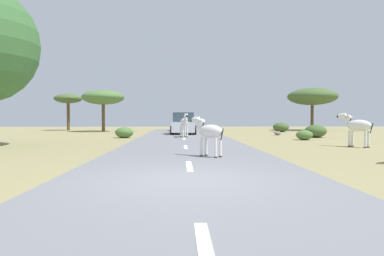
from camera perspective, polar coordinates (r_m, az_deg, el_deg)
name	(u,v)px	position (r m, az deg, el deg)	size (l,w,h in m)	color
ground_plane	(186,182)	(7.30, -1.05, -9.06)	(90.00, 90.00, 0.00)	#8E8456
road	(192,181)	(7.29, -0.03, -8.86)	(6.00, 64.00, 0.05)	slate
lane_markings	(194,189)	(6.31, 0.30, -10.28)	(0.16, 56.00, 0.01)	silver
zebra_0	(184,123)	(22.92, -1.30, 0.91)	(0.66, 1.74, 1.65)	silver
zebra_2	(209,132)	(11.46, 2.87, -0.66)	(1.17, 1.20, 1.41)	silver
zebra_3	(357,126)	(17.48, 26.03, 0.30)	(1.21, 1.54, 1.65)	silver
car_0	(183,124)	(27.62, -1.45, 0.66)	(2.09, 4.37, 1.74)	silver
car_1	(183,123)	(35.03, -1.51, 0.89)	(2.03, 4.35, 1.74)	red
tree_0	(68,99)	(38.96, -20.15, 4.59)	(2.93, 2.93, 3.95)	brown
tree_1	(103,97)	(34.64, -14.74, 5.00)	(4.13, 4.13, 4.12)	brown
tree_3	(312,97)	(38.72, 19.61, 5.00)	(5.23, 5.23, 4.56)	brown
bush_0	(316,131)	(24.89, 20.11, -0.49)	(1.48, 1.33, 0.89)	#425B2D
bush_1	(124,132)	(23.41, -11.35, -0.74)	(1.23, 1.10, 0.74)	#4C7038
bush_2	(304,135)	(21.95, 18.42, -1.13)	(1.02, 0.92, 0.61)	#4C7038
bush_3	(281,127)	(33.79, 14.76, 0.14)	(1.53, 1.38, 0.92)	#425B2D
rock_0	(278,133)	(27.34, 14.22, -0.85)	(0.51, 0.56, 0.32)	gray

